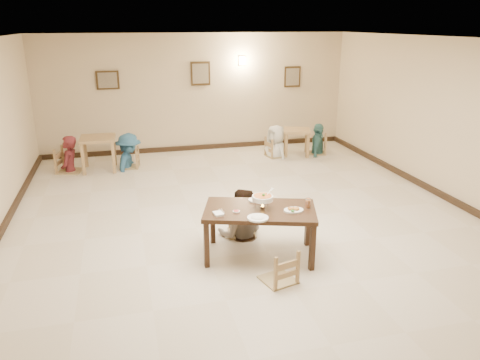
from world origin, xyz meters
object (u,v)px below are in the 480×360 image
object	(u,v)px
chair_far	(242,207)
bg_chair_lr	(129,149)
bg_table_left	(98,143)
drink_glass	(308,203)
bg_chair_ll	(68,149)
bg_diner_d	(319,124)
curry_warmer	(263,198)
bg_chair_rr	(318,136)
main_table	(260,214)
bg_chair_rl	(276,139)
bg_diner_a	(66,136)
chair_near	(279,250)
main_diner	(241,189)
bg_diner_c	(276,125)
bg_diner_b	(127,134)
bg_table_right	(297,135)

from	to	relation	value
chair_far	bg_chair_lr	world-z (taller)	chair_far
bg_table_left	drink_glass	bearing A→B (deg)	-59.06
bg_chair_ll	bg_diner_d	size ratio (longest dim) A/B	0.68
chair_far	drink_glass	distance (m)	1.22
curry_warmer	bg_chair_rr	size ratio (longest dim) A/B	0.36
main_table	bg_chair_rl	world-z (taller)	bg_chair_rl
curry_warmer	drink_glass	distance (m)	0.66
bg_diner_a	chair_near	bearing A→B (deg)	41.46
main_diner	bg_diner_d	size ratio (longest dim) A/B	1.00
bg_diner_d	bg_diner_c	bearing A→B (deg)	119.04
bg_table_left	bg_diner_d	xyz separation A→B (m)	(5.43, 0.07, 0.15)
chair_far	bg_chair_rl	world-z (taller)	bg_chair_rl
bg_chair_lr	bg_diner_c	size ratio (longest dim) A/B	0.56
curry_warmer	bg_diner_b	world-z (taller)	bg_diner_b
main_table	bg_table_left	world-z (taller)	bg_table_left
bg_table_right	bg_chair_rl	distance (m)	0.58
bg_chair_rr	bg_diner_a	xyz separation A→B (m)	(-6.10, -0.05, 0.37)
drink_glass	bg_diner_c	distance (m)	5.28
main_table	bg_diner_c	distance (m)	5.37
chair_near	chair_far	bearing A→B (deg)	-101.75
main_table	chair_near	xyz separation A→B (m)	(0.04, -0.74, -0.21)
chair_far	bg_diner_d	xyz separation A→B (m)	(3.14, 4.22, 0.33)
bg_table_right	bg_chair_rl	size ratio (longest dim) A/B	0.91
bg_chair_rr	bg_diner_d	xyz separation A→B (m)	(0.00, -0.00, 0.32)
curry_warmer	bg_diner_b	xyz separation A→B (m)	(-1.73, 4.95, -0.08)
chair_near	main_diner	distance (m)	1.51
bg_chair_rl	bg_diner_c	distance (m)	0.34
chair_far	bg_table_right	xyz separation A→B (m)	(2.57, 4.25, 0.07)
chair_near	drink_glass	world-z (taller)	chair_near
drink_glass	bg_table_left	bearing A→B (deg)	120.94
main_table	curry_warmer	xyz separation A→B (m)	(0.04, 0.00, 0.24)
main_table	chair_far	size ratio (longest dim) A/B	1.93
main_table	bg_diner_c	world-z (taller)	bg_diner_c
bg_diner_a	main_diner	bearing A→B (deg)	48.01
drink_glass	bg_table_left	size ratio (longest dim) A/B	0.17
chair_near	bg_chair_rl	xyz separation A→B (m)	(1.90, 5.75, 0.02)
bg_chair_lr	bg_diner_a	size ratio (longest dim) A/B	0.54
bg_table_right	bg_diner_d	world-z (taller)	bg_diner_d
bg_diner_a	bg_diner_c	bearing A→B (deg)	103.87
bg_chair_rl	bg_diner_a	xyz separation A→B (m)	(-4.95, -0.06, 0.37)
drink_glass	bg_table_right	distance (m)	5.48
bg_chair_ll	drink_glass	bearing A→B (deg)	-127.04
drink_glass	bg_diner_b	size ratio (longest dim) A/B	0.08
curry_warmer	bg_diner_c	size ratio (longest dim) A/B	0.21
drink_glass	chair_near	bearing A→B (deg)	-136.06
chair_far	bg_diner_b	distance (m)	4.49
main_diner	bg_diner_b	world-z (taller)	bg_diner_b
bg_chair_rr	bg_diner_c	distance (m)	1.19
chair_near	bg_chair_lr	world-z (taller)	bg_chair_lr
curry_warmer	bg_chair_ll	xyz separation A→B (m)	(-3.06, 4.95, -0.36)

